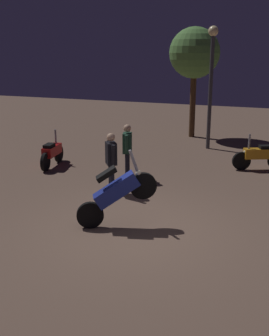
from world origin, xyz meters
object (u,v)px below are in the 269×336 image
Objects in this scene: person_rider_beside at (111,158)px; motorcycle_blue_foreground at (116,192)px; streetlamp_near at (211,71)px; person_bystander_far at (127,147)px; motorcycle_orange_parked_left at (260,156)px; motorcycle_red_parked_right at (52,153)px.

motorcycle_blue_foreground is at bearing 81.07° from person_rider_beside.
streetlamp_near is (0.27, 7.76, 2.07)m from motorcycle_blue_foreground.
person_bystander_far is at bearing -106.18° from streetlamp_near.
person_bystander_far is (-3.39, -2.34, 0.49)m from motorcycle_orange_parked_left.
person_rider_beside is 1.25m from person_bystander_far.
motorcycle_red_parked_right is 6.32m from streetlamp_near.
motorcycle_orange_parked_left and motorcycle_red_parked_right have the same top height.
streetlamp_near is at bearing 58.46° from motorcycle_blue_foreground.
motorcycle_orange_parked_left is 4.91m from person_rider_beside.
motorcycle_blue_foreground is 1.04× the size of person_bystander_far.
motorcycle_blue_foreground reaches higher than motorcycle_red_parked_right.
motorcycle_red_parked_right is at bearing -6.30° from motorcycle_orange_parked_left.
streetlamp_near is (1.26, 5.84, 1.89)m from person_rider_beside.
person_bystander_far is 0.36× the size of streetlamp_near.
motorcycle_red_parked_right is (-6.09, -1.99, 0.00)m from motorcycle_orange_parked_left.
motorcycle_blue_foreground reaches higher than person_bystander_far.
streetlamp_near reaches higher than person_rider_beside.
person_bystander_far is (2.70, -0.35, 0.49)m from motorcycle_red_parked_right.
person_bystander_far is 5.15m from streetlamp_near.
person_bystander_far reaches higher than person_rider_beside.
motorcycle_orange_parked_left is 1.00× the size of person_rider_beside.
motorcycle_red_parked_right is 1.06× the size of person_bystander_far.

